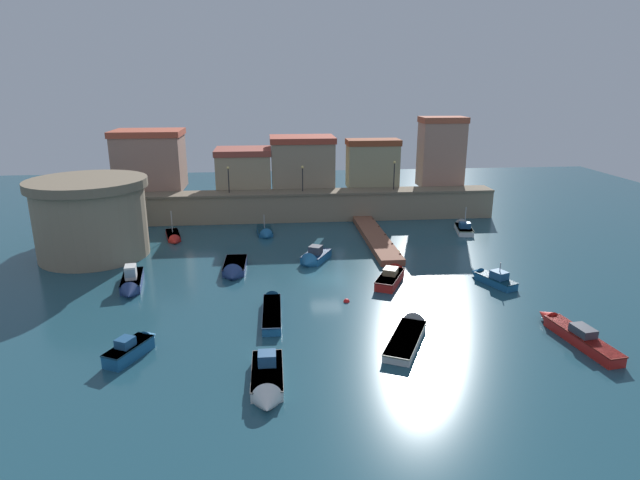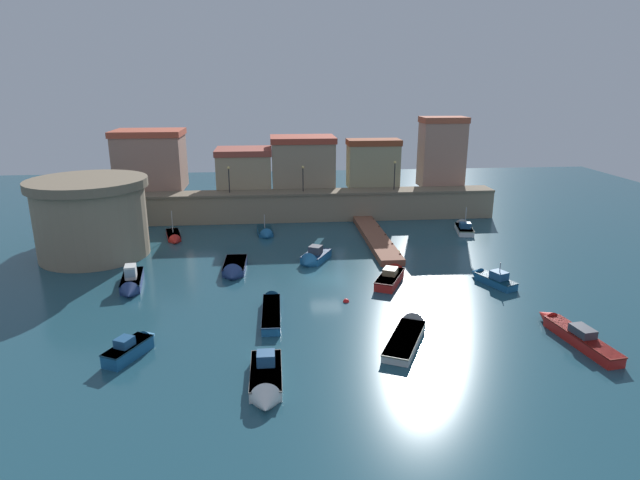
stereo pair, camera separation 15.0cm
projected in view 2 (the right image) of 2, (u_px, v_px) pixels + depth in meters
ground_plane at (326, 279)px, 43.95m from camera, size 110.09×110.09×0.00m
quay_wall at (308, 205)px, 62.37m from camera, size 43.89×3.28×3.39m
old_town_backdrop at (272, 161)px, 64.51m from camera, size 42.11×6.20×8.42m
fortress_tower at (91, 217)px, 48.83m from camera, size 10.57×10.57×7.27m
pier_dock at (376, 238)px, 54.33m from camera, size 2.20×15.92×0.70m
quay_lamp_0 at (229, 175)px, 60.47m from camera, size 0.32×0.32×3.03m
quay_lamp_1 at (303, 174)px, 61.25m from camera, size 0.32×0.32×2.99m
quay_lamp_2 at (395, 171)px, 62.15m from camera, size 0.32×0.32×3.40m
moored_boat_0 at (131, 283)px, 41.81m from camera, size 2.32×5.91×2.12m
moored_boat_1 at (573, 333)px, 33.55m from camera, size 2.13×7.43×1.42m
moored_boat_2 at (491, 278)px, 42.95m from camera, size 2.84×4.62×2.26m
moored_boat_3 at (313, 258)px, 47.85m from camera, size 3.48×4.58×1.87m
moored_boat_4 at (463, 227)px, 58.01m from camera, size 2.43×5.08×3.29m
moored_boat_5 at (271, 308)px, 37.57m from camera, size 1.35×7.09×1.17m
moored_boat_6 at (174, 237)px, 54.79m from camera, size 2.39×5.14×3.13m
moored_boat_7 at (234, 269)px, 45.22m from camera, size 1.99×5.41×1.74m
moored_boat_8 at (133, 347)px, 31.74m from camera, size 2.91×4.17×1.53m
moored_boat_9 at (392, 275)px, 43.47m from camera, size 3.69×5.44×1.60m
moored_boat_10 at (409, 332)px, 34.12m from camera, size 4.49×6.85×1.54m
moored_boat_11 at (266, 233)px, 56.31m from camera, size 1.87×4.39×2.44m
moored_boat_12 at (266, 382)px, 28.16m from camera, size 1.75×5.58×1.82m
mooring_buoy_0 at (346, 302)px, 39.42m from camera, size 0.47×0.47×0.47m
mooring_buoy_1 at (268, 301)px, 39.63m from camera, size 0.50×0.50×0.50m
mooring_buoy_2 at (398, 252)px, 50.74m from camera, size 0.48×0.48×0.48m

